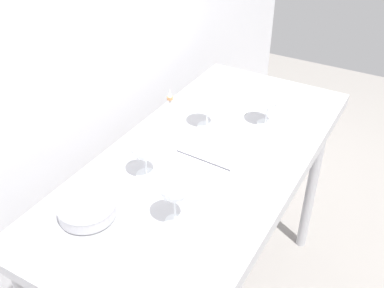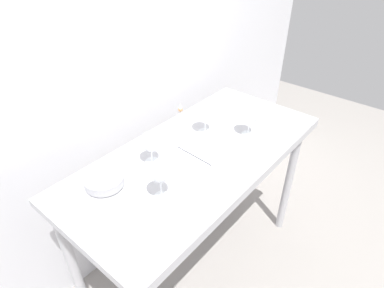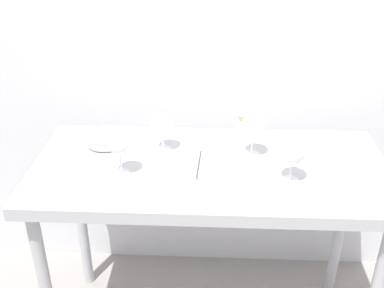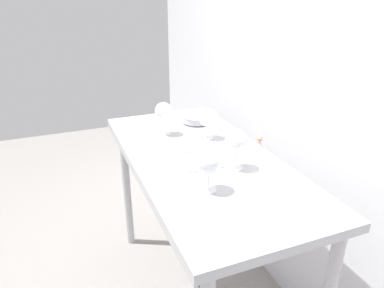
{
  "view_description": "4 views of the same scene",
  "coord_description": "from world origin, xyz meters",
  "px_view_note": "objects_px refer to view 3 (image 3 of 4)",
  "views": [
    {
      "loc": [
        -1.13,
        -0.59,
        1.82
      ],
      "look_at": [
        -0.05,
        0.03,
        0.96
      ],
      "focal_mm": 41.84,
      "sensor_mm": 36.0,
      "label": 1
    },
    {
      "loc": [
        -1.0,
        -0.81,
        1.84
      ],
      "look_at": [
        -0.03,
        0.01,
        0.96
      ],
      "focal_mm": 30.31,
      "sensor_mm": 36.0,
      "label": 2
    },
    {
      "loc": [
        0.0,
        -1.58,
        1.83
      ],
      "look_at": [
        -0.07,
        0.04,
        0.97
      ],
      "focal_mm": 43.38,
      "sensor_mm": 36.0,
      "label": 3
    },
    {
      "loc": [
        1.4,
        -0.62,
        1.63
      ],
      "look_at": [
        -0.03,
        -0.05,
        0.96
      ],
      "focal_mm": 33.37,
      "sensor_mm": 36.0,
      "label": 4
    }
  ],
  "objects_px": {
    "wine_glass_near_left": "(119,143)",
    "tasting_bowl": "(106,138)",
    "open_notebook": "(198,165)",
    "wine_glass_far_left": "(162,125)",
    "decanter_funnel": "(241,129)",
    "wine_glass_near_right": "(292,152)",
    "tasting_sheet_upper": "(287,151)",
    "wine_glass_far_right": "(253,127)"
  },
  "relations": [
    {
      "from": "wine_glass_near_left",
      "to": "tasting_bowl",
      "type": "height_order",
      "value": "wine_glass_near_left"
    },
    {
      "from": "open_notebook",
      "to": "tasting_bowl",
      "type": "bearing_deg",
      "value": 160.55
    },
    {
      "from": "wine_glass_far_left",
      "to": "tasting_bowl",
      "type": "bearing_deg",
      "value": 171.06
    },
    {
      "from": "wine_glass_near_left",
      "to": "tasting_bowl",
      "type": "bearing_deg",
      "value": 114.39
    },
    {
      "from": "wine_glass_far_left",
      "to": "decanter_funnel",
      "type": "xyz_separation_m",
      "value": [
        0.33,
        0.11,
        -0.06
      ]
    },
    {
      "from": "wine_glass_near_right",
      "to": "tasting_sheet_upper",
      "type": "relative_size",
      "value": 0.69
    },
    {
      "from": "wine_glass_far_right",
      "to": "wine_glass_near_right",
      "type": "relative_size",
      "value": 1.04
    },
    {
      "from": "wine_glass_near_right",
      "to": "tasting_bowl",
      "type": "height_order",
      "value": "wine_glass_near_right"
    },
    {
      "from": "wine_glass_near_right",
      "to": "tasting_sheet_upper",
      "type": "xyz_separation_m",
      "value": [
        0.02,
        0.23,
        -0.12
      ]
    },
    {
      "from": "wine_glass_far_left",
      "to": "tasting_bowl",
      "type": "xyz_separation_m",
      "value": [
        -0.25,
        0.04,
        -0.08
      ]
    },
    {
      "from": "wine_glass_far_left",
      "to": "tasting_bowl",
      "type": "height_order",
      "value": "wine_glass_far_left"
    },
    {
      "from": "wine_glass_far_left",
      "to": "tasting_sheet_upper",
      "type": "height_order",
      "value": "wine_glass_far_left"
    },
    {
      "from": "wine_glass_near_left",
      "to": "wine_glass_far_right",
      "type": "distance_m",
      "value": 0.53
    },
    {
      "from": "wine_glass_near_left",
      "to": "open_notebook",
      "type": "relative_size",
      "value": 0.47
    },
    {
      "from": "wine_glass_far_right",
      "to": "decanter_funnel",
      "type": "distance_m",
      "value": 0.17
    },
    {
      "from": "wine_glass_near_right",
      "to": "tasting_sheet_upper",
      "type": "distance_m",
      "value": 0.26
    },
    {
      "from": "wine_glass_near_left",
      "to": "tasting_sheet_upper",
      "type": "relative_size",
      "value": 0.72
    },
    {
      "from": "tasting_sheet_upper",
      "to": "decanter_funnel",
      "type": "relative_size",
      "value": 1.78
    },
    {
      "from": "wine_glass_far_right",
      "to": "tasting_bowl",
      "type": "relative_size",
      "value": 1.06
    },
    {
      "from": "wine_glass_near_left",
      "to": "decanter_funnel",
      "type": "distance_m",
      "value": 0.57
    },
    {
      "from": "wine_glass_near_left",
      "to": "wine_glass_far_left",
      "type": "bearing_deg",
      "value": 54.81
    },
    {
      "from": "open_notebook",
      "to": "tasting_bowl",
      "type": "xyz_separation_m",
      "value": [
        -0.4,
        0.16,
        0.02
      ]
    },
    {
      "from": "wine_glass_far_left",
      "to": "wine_glass_far_right",
      "type": "xyz_separation_m",
      "value": [
        0.36,
        -0.03,
        0.02
      ]
    },
    {
      "from": "tasting_sheet_upper",
      "to": "wine_glass_near_left",
      "type": "bearing_deg",
      "value": -152.88
    },
    {
      "from": "wine_glass_far_left",
      "to": "decanter_funnel",
      "type": "height_order",
      "value": "wine_glass_far_left"
    },
    {
      "from": "wine_glass_near_left",
      "to": "tasting_bowl",
      "type": "distance_m",
      "value": 0.28
    },
    {
      "from": "wine_glass_far_left",
      "to": "wine_glass_far_right",
      "type": "height_order",
      "value": "wine_glass_far_right"
    },
    {
      "from": "tasting_bowl",
      "to": "open_notebook",
      "type": "bearing_deg",
      "value": -22.34
    },
    {
      "from": "tasting_bowl",
      "to": "wine_glass_near_right",
      "type": "bearing_deg",
      "value": -19.2
    },
    {
      "from": "tasting_sheet_upper",
      "to": "decanter_funnel",
      "type": "xyz_separation_m",
      "value": [
        -0.19,
        0.1,
        0.05
      ]
    },
    {
      "from": "wine_glass_near_left",
      "to": "wine_glass_near_right",
      "type": "height_order",
      "value": "wine_glass_near_left"
    },
    {
      "from": "open_notebook",
      "to": "wine_glass_far_right",
      "type": "bearing_deg",
      "value": 27.27
    },
    {
      "from": "wine_glass_near_right",
      "to": "open_notebook",
      "type": "bearing_deg",
      "value": 164.63
    },
    {
      "from": "wine_glass_far_right",
      "to": "tasting_bowl",
      "type": "bearing_deg",
      "value": 173.64
    },
    {
      "from": "decanter_funnel",
      "to": "wine_glass_far_left",
      "type": "bearing_deg",
      "value": -161.15
    },
    {
      "from": "open_notebook",
      "to": "tasting_sheet_upper",
      "type": "bearing_deg",
      "value": 23.1
    },
    {
      "from": "wine_glass_near_right",
      "to": "decanter_funnel",
      "type": "relative_size",
      "value": 1.24
    },
    {
      "from": "wine_glass_far_left",
      "to": "wine_glass_far_right",
      "type": "relative_size",
      "value": 0.9
    },
    {
      "from": "wine_glass_near_right",
      "to": "decanter_funnel",
      "type": "distance_m",
      "value": 0.38
    },
    {
      "from": "tasting_sheet_upper",
      "to": "tasting_bowl",
      "type": "relative_size",
      "value": 1.47
    },
    {
      "from": "wine_glass_far_left",
      "to": "tasting_sheet_upper",
      "type": "bearing_deg",
      "value": 0.92
    },
    {
      "from": "wine_glass_near_left",
      "to": "wine_glass_near_right",
      "type": "xyz_separation_m",
      "value": [
        0.63,
        -0.02,
        -0.01
      ]
    }
  ]
}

